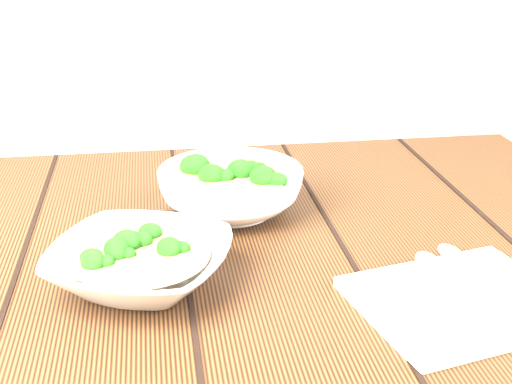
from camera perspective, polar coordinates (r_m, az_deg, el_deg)
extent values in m
cube|color=#37210F|center=(0.92, -4.44, -5.63)|extent=(1.20, 0.80, 0.04)
cube|color=#37210F|center=(1.52, 16.03, -10.66)|extent=(0.07, 0.07, 0.71)
imported|color=silver|center=(0.82, -9.23, -5.78)|extent=(0.26, 0.26, 0.05)
cylinder|color=brown|center=(0.82, -9.30, -4.88)|extent=(0.16, 0.16, 0.00)
ellipsoid|color=#237B1B|center=(0.82, -7.98, -4.27)|extent=(0.03, 0.03, 0.03)
ellipsoid|color=#237B1B|center=(0.84, -8.49, -3.55)|extent=(0.03, 0.03, 0.03)
ellipsoid|color=#237B1B|center=(0.85, -10.89, -3.41)|extent=(0.03, 0.03, 0.03)
ellipsoid|color=#237B1B|center=(0.82, -10.98, -4.51)|extent=(0.03, 0.03, 0.03)
ellipsoid|color=#237B1B|center=(0.79, -11.31, -5.45)|extent=(0.03, 0.03, 0.03)
ellipsoid|color=#237B1B|center=(0.77, -9.04, -6.19)|extent=(0.03, 0.03, 0.03)
ellipsoid|color=#237B1B|center=(0.80, -7.66, -4.94)|extent=(0.03, 0.03, 0.03)
imported|color=silver|center=(1.00, -2.03, 0.09)|extent=(0.25, 0.25, 0.06)
cylinder|color=brown|center=(0.99, -2.05, 1.25)|extent=(0.16, 0.16, 0.00)
ellipsoid|color=#237B1B|center=(1.00, -0.98, 1.76)|extent=(0.04, 0.03, 0.03)
ellipsoid|color=#237B1B|center=(1.02, -1.85, 2.25)|extent=(0.04, 0.03, 0.03)
ellipsoid|color=#237B1B|center=(1.02, -4.21, 2.11)|extent=(0.04, 0.03, 0.03)
ellipsoid|color=#237B1B|center=(0.98, -3.35, 1.37)|extent=(0.04, 0.03, 0.03)
ellipsoid|color=#237B1B|center=(0.95, -2.29, 0.79)|extent=(0.04, 0.03, 0.03)
ellipsoid|color=#237B1B|center=(0.96, 0.42, 0.98)|extent=(0.04, 0.03, 0.03)
torus|color=black|center=(0.92, -7.12, -3.23)|extent=(0.14, 0.14, 0.03)
cube|color=beige|center=(0.81, 16.10, -8.40)|extent=(0.25, 0.22, 0.01)
cylinder|color=#B3AD9E|center=(0.80, 15.32, -8.12)|extent=(0.02, 0.14, 0.01)
ellipsoid|color=#B3AD9E|center=(0.87, 13.61, -5.39)|extent=(0.03, 0.05, 0.01)
cylinder|color=#B3AD9E|center=(0.82, 17.49, -7.30)|extent=(0.01, 0.14, 0.01)
ellipsoid|color=#B3AD9E|center=(0.89, 15.35, -4.74)|extent=(0.03, 0.05, 0.01)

